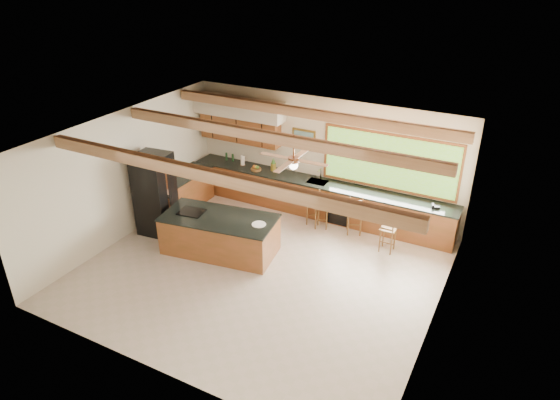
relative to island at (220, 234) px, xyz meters
The scene contains 9 objects.
ground 1.30m from the island, 11.92° to the right, with size 7.20×7.20×0.00m, color #C2B0A1.
room_shell 2.09m from the island, 21.18° to the left, with size 7.27×6.54×3.02m.
counter_run 2.30m from the island, 80.47° to the left, with size 7.12×3.10×1.27m.
island is the anchor object (origin of this frame).
refrigerator 1.93m from the island, behind, with size 0.85×0.83×1.99m.
bar_stool_a 2.51m from the island, 58.78° to the left, with size 0.47×0.47×1.00m.
bar_stool_b 2.58m from the island, 52.12° to the left, with size 0.43×0.43×0.93m.
bar_stool_c 3.22m from the island, 41.82° to the left, with size 0.49×0.49×1.04m.
bar_stool_d 3.76m from the island, 27.36° to the left, with size 0.34×0.34×0.94m.
Camera 1 is at (4.49, -7.66, 6.17)m, focal length 32.00 mm.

